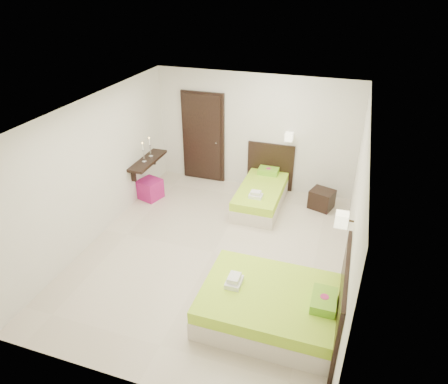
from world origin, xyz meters
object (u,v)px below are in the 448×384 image
(nightstand, at_px, (322,199))
(bed_double, at_px, (275,305))
(ottoman, at_px, (150,189))
(bed_single, at_px, (262,193))

(nightstand, bearing_deg, bed_double, -76.95)
(nightstand, relative_size, ottoman, 1.06)
(bed_double, relative_size, ottoman, 4.44)
(bed_double, height_order, ottoman, bed_double)
(nightstand, bearing_deg, bed_single, -151.02)
(bed_single, relative_size, bed_double, 0.91)
(bed_double, height_order, nightstand, bed_double)
(bed_single, xyz_separation_m, nightstand, (1.24, 0.24, -0.06))
(ottoman, bearing_deg, bed_single, 12.16)
(bed_double, bearing_deg, bed_single, 106.62)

